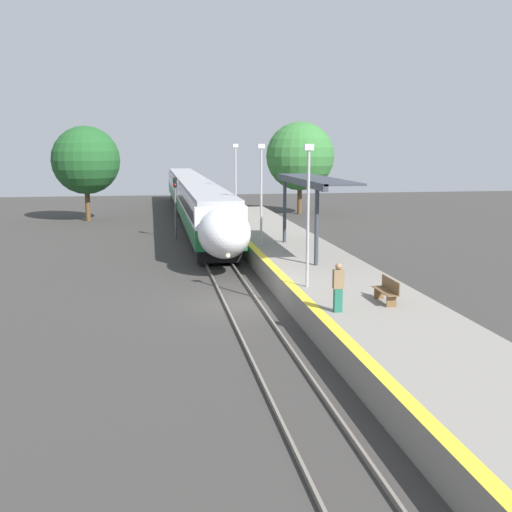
{
  "coord_description": "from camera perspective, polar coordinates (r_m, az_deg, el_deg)",
  "views": [
    {
      "loc": [
        -3.7,
        -26.19,
        6.75
      ],
      "look_at": [
        0.59,
        -0.09,
        2.11
      ],
      "focal_mm": 45.0,
      "sensor_mm": 36.0,
      "label": 1
    }
  ],
  "objects": [
    {
      "name": "station_canopy",
      "position": [
        33.9,
        4.82,
        6.47
      ],
      "size": [
        2.02,
        10.32,
        3.95
      ],
      "color": "#333842",
      "rests_on": "platform_right"
    },
    {
      "name": "lamppost_mid",
      "position": [
        36.15,
        0.47,
        6.04
      ],
      "size": [
        0.36,
        0.2,
        5.7
      ],
      "color": "#9E9EA3",
      "rests_on": "platform_right"
    },
    {
      "name": "train",
      "position": [
        55.84,
        -5.54,
        5.18
      ],
      "size": [
        2.86,
        49.69,
        3.74
      ],
      "color": "black",
      "rests_on": "ground_plane"
    },
    {
      "name": "lamppost_far",
      "position": [
        46.89,
        -1.81,
        6.93
      ],
      "size": [
        0.36,
        0.2,
        5.7
      ],
      "color": "#9E9EA3",
      "rests_on": "platform_right"
    },
    {
      "name": "ground_plane",
      "position": [
        27.3,
        -1.27,
        -4.37
      ],
      "size": [
        120.0,
        120.0,
        0.0
      ],
      "primitive_type": "plane",
      "color": "#383533"
    },
    {
      "name": "railway_signal",
      "position": [
        46.05,
        -7.19,
        4.82
      ],
      "size": [
        0.28,
        0.28,
        4.41
      ],
      "color": "#59595E",
      "rests_on": "ground_plane"
    },
    {
      "name": "background_tree_right",
      "position": [
        62.4,
        3.94,
        8.84
      ],
      "size": [
        6.54,
        6.54,
        8.84
      ],
      "color": "brown",
      "rests_on": "ground_plane"
    },
    {
      "name": "background_tree_left",
      "position": [
        58.48,
        -14.9,
        8.22
      ],
      "size": [
        5.93,
        5.93,
        8.3
      ],
      "color": "brown",
      "rests_on": "ground_plane"
    },
    {
      "name": "lamppost_near",
      "position": [
        25.53,
        4.65,
        4.38
      ],
      "size": [
        0.36,
        0.2,
        5.7
      ],
      "color": "#9E9EA3",
      "rests_on": "platform_right"
    },
    {
      "name": "rail_right",
      "position": [
        27.38,
        0.23,
        -4.16
      ],
      "size": [
        0.08,
        90.0,
        0.15
      ],
      "primitive_type": "cube",
      "color": "slate",
      "rests_on": "ground_plane"
    },
    {
      "name": "rail_left",
      "position": [
        27.19,
        -2.77,
        -4.27
      ],
      "size": [
        0.08,
        90.0,
        0.15
      ],
      "primitive_type": "cube",
      "color": "slate",
      "rests_on": "ground_plane"
    },
    {
      "name": "platform_bench",
      "position": [
        23.78,
        11.61,
        -2.97
      ],
      "size": [
        0.44,
        1.69,
        0.89
      ],
      "color": "brown",
      "rests_on": "platform_right"
    },
    {
      "name": "platform_right",
      "position": [
        28.03,
        7.13,
        -2.97
      ],
      "size": [
        4.86,
        64.0,
        1.05
      ],
      "color": "gray",
      "rests_on": "ground_plane"
    },
    {
      "name": "person_waiting",
      "position": [
        22.11,
        7.32,
        -2.73
      ],
      "size": [
        0.36,
        0.22,
        1.71
      ],
      "color": "#1E604C",
      "rests_on": "platform_right"
    }
  ]
}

